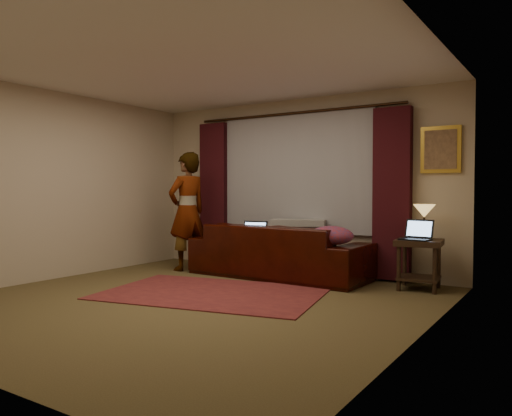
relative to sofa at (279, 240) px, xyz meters
The scene contains 19 objects.
floor 1.97m from the sofa, 91.19° to the right, with size 5.00×5.00×0.01m, color brown.
ceiling 2.82m from the sofa, 91.19° to the right, with size 5.00×5.00×0.02m, color silver.
wall_back 0.99m from the sofa, 93.73° to the left, with size 5.00×0.02×2.60m, color #C0B096.
wall_left 3.26m from the sofa, 143.24° to the right, with size 0.02×5.00×2.60m, color #C0B096.
wall_right 3.20m from the sofa, 37.63° to the right, with size 0.02×5.00×2.60m, color #C0B096.
sheer_curtain 1.12m from the sofa, 94.14° to the left, with size 2.50×0.05×1.80m, color #95959C.
drape_left 1.75m from the sofa, 162.23° to the left, with size 0.50×0.14×2.30m, color #340C12.
drape_right 1.68m from the sofa, 18.66° to the left, with size 0.50×0.14×2.30m, color #340C12.
curtain_rod 1.93m from the sofa, 94.56° to the left, with size 0.04×0.04×3.40m, color black.
picture_frame 2.47m from the sofa, 15.55° to the left, with size 0.50×0.04×0.60m, color gold.
sofa is the anchor object (origin of this frame).
throw_blanket 0.62m from the sofa, 67.21° to the left, with size 0.79×0.32×0.09m, color gray.
clothing_pile 0.94m from the sofa, 13.75° to the right, with size 0.58×0.44×0.24m, color #752F4C.
laptop_sofa 0.40m from the sofa, 161.22° to the right, with size 0.35×0.38×0.26m, color black, non-canonical shape.
area_rug 1.51m from the sofa, 93.49° to the right, with size 2.55×1.70×0.01m, color maroon.
end_table 1.93m from the sofa, ahead, with size 0.54×0.54×0.62m, color black.
tiffany_lamp 1.99m from the sofa, ahead, with size 0.27×0.27×0.43m, color olive, non-canonical shape.
laptop_table 1.91m from the sofa, ahead, with size 0.35×0.38×0.25m, color black, non-canonical shape.
person 1.56m from the sofa, behind, with size 0.53×0.53×1.81m, color gray.
Camera 1 is at (3.59, -4.19, 1.23)m, focal length 35.00 mm.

